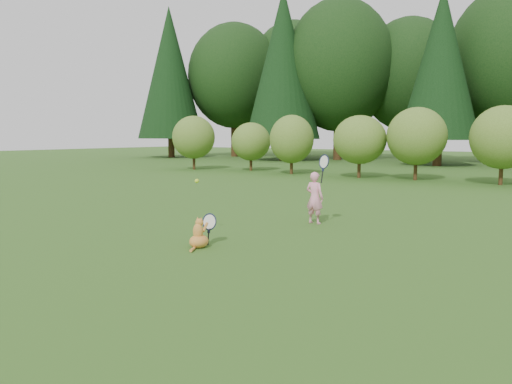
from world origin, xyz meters
The scene contains 6 objects.
ground centered at (0.00, 0.00, 0.00)m, with size 100.00×100.00×0.00m, color #1C4B15.
shrub_row centered at (0.00, 13.00, 1.40)m, with size 28.00×3.00×2.80m, color #496720, non-canonical shape.
woodland_backdrop centered at (0.00, 23.00, 7.50)m, with size 48.00×10.00×15.00m, color black, non-canonical shape.
child centered at (0.87, 1.91, 0.55)m, with size 0.59×0.36×1.56m.
cat centered at (0.36, -1.02, 0.25)m, with size 0.35×0.67×0.66m.
tennis_ball centered at (-0.35, -0.26, 0.96)m, with size 0.07×0.07×0.07m.
Camera 1 is at (5.47, -6.91, 1.77)m, focal length 35.00 mm.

